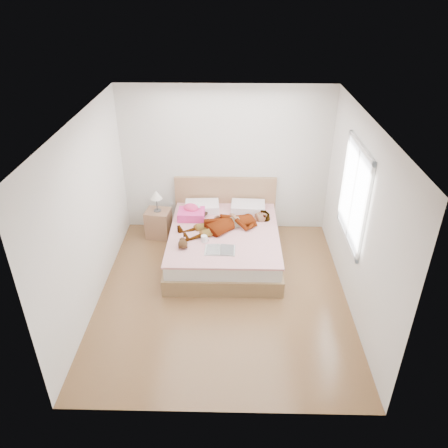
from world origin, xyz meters
name	(u,v)px	position (x,y,z in m)	size (l,w,h in m)	color
ground	(223,294)	(0.00, 0.00, 0.00)	(4.00, 4.00, 0.00)	#4C2A18
woman	(227,221)	(0.05, 1.08, 0.62)	(0.60, 1.60, 0.22)	white
hair	(194,211)	(-0.52, 1.53, 0.55)	(0.49, 0.60, 0.09)	black
phone	(198,206)	(-0.45, 1.48, 0.68)	(0.04, 0.09, 0.01)	silver
room_shell	(354,195)	(1.77, 0.30, 1.50)	(4.00, 4.00, 4.00)	white
bed	(224,241)	(0.00, 1.04, 0.28)	(1.80, 2.08, 1.00)	brown
towel	(191,213)	(-0.56, 1.38, 0.60)	(0.44, 0.38, 0.23)	#FF4592
magazine	(220,250)	(-0.05, 0.38, 0.52)	(0.46, 0.31, 0.03)	silver
coffee_mug	(204,239)	(-0.30, 0.63, 0.56)	(0.14, 0.12, 0.11)	white
plush_toy	(183,243)	(-0.61, 0.46, 0.58)	(0.17, 0.24, 0.13)	black
nightstand	(158,221)	(-1.18, 1.62, 0.29)	(0.46, 0.42, 0.89)	brown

